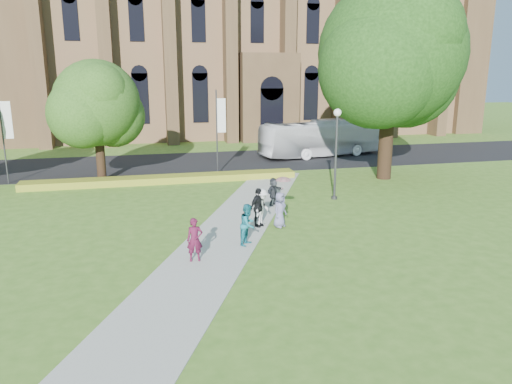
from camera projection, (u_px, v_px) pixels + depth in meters
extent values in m
plane|color=#436D20|center=(228.00, 246.00, 21.38)|extent=(160.00, 160.00, 0.00)
cube|color=black|center=(184.00, 163.00, 40.26)|extent=(160.00, 10.00, 0.02)
cube|color=#B2B2A8|center=(224.00, 238.00, 22.32)|extent=(15.58, 28.54, 0.04)
cube|color=gold|center=(163.00, 179.00, 33.34)|extent=(18.00, 1.40, 0.45)
cube|color=brown|center=(249.00, 60.00, 59.37)|extent=(52.00, 16.00, 17.00)
cube|color=brown|center=(11.00, 35.00, 46.75)|extent=(3.50, 3.50, 21.00)
cube|color=brown|center=(468.00, 42.00, 57.82)|extent=(3.50, 3.50, 21.00)
cube|color=brown|center=(269.00, 98.00, 51.83)|extent=(6.00, 2.50, 9.00)
cylinder|color=#38383D|center=(336.00, 159.00, 28.64)|extent=(0.14, 0.14, 4.80)
sphere|color=white|center=(338.00, 113.00, 28.01)|extent=(0.44, 0.44, 0.44)
cylinder|color=#38383D|center=(334.00, 198.00, 29.19)|extent=(0.36, 0.36, 0.15)
cylinder|color=#332114|center=(386.00, 131.00, 33.91)|extent=(0.96, 0.96, 6.60)
sphere|color=#15340E|center=(391.00, 53.00, 32.69)|extent=(9.60, 9.60, 9.60)
cylinder|color=#332114|center=(100.00, 151.00, 33.22)|extent=(0.60, 0.60, 4.12)
sphere|color=#244815|center=(96.00, 103.00, 32.46)|extent=(5.60, 5.60, 5.60)
cylinder|color=#38383D|center=(217.00, 133.00, 35.47)|extent=(0.10, 0.10, 6.00)
cube|color=white|center=(221.00, 116.00, 35.26)|extent=(0.60, 0.02, 2.40)
cylinder|color=#38383D|center=(3.00, 139.00, 32.30)|extent=(0.10, 0.10, 6.00)
cube|color=white|center=(7.00, 120.00, 32.09)|extent=(0.60, 0.02, 2.40)
imported|color=white|center=(321.00, 138.00, 43.10)|extent=(11.44, 4.81, 3.10)
imported|color=#4C112B|center=(195.00, 240.00, 19.49)|extent=(0.64, 0.42, 1.74)
imported|color=#186A7B|center=(248.00, 224.00, 21.30)|extent=(1.08, 1.11, 1.80)
imported|color=silver|center=(262.00, 207.00, 23.96)|extent=(1.27, 1.32, 1.80)
imported|color=black|center=(258.00, 207.00, 23.77)|extent=(1.14, 1.06, 1.88)
imported|color=slate|center=(280.00, 210.00, 23.74)|extent=(0.98, 0.95, 1.69)
imported|color=#272A2F|center=(274.00, 192.00, 27.50)|extent=(1.39, 1.30, 1.56)
imported|color=#DA9A9D|center=(283.00, 185.00, 23.60)|extent=(0.87, 0.87, 0.63)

